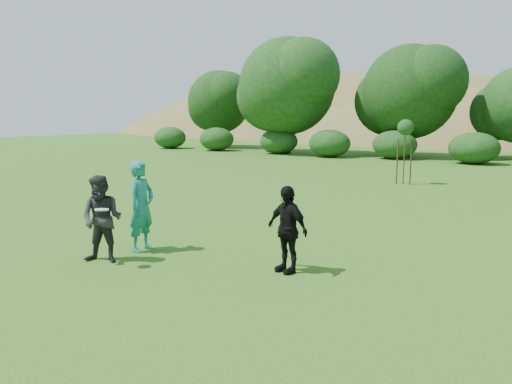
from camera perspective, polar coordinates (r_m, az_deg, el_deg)
ground at (r=10.58m, az=-9.09°, el=-7.99°), size 120.00×120.00×0.00m
player_teal at (r=11.43m, az=-12.96°, el=-1.60°), size 0.59×0.81×2.04m
player_grey at (r=10.77m, az=-17.18°, el=-2.99°), size 1.08×0.98×1.82m
player_black at (r=9.68m, az=3.56°, el=-4.25°), size 1.07×0.66×1.71m
frisbee at (r=10.27m, az=-17.21°, el=-1.93°), size 0.27×0.27×0.04m
sapling at (r=22.84m, az=16.71°, el=6.89°), size 0.70×0.70×2.85m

